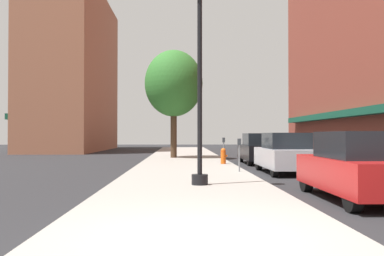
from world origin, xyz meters
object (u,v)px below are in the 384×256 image
tree_near (174,84)px  car_silver (285,154)px  car_black (259,149)px  lamppost (200,80)px  fire_hydrant (223,156)px  parking_meter_near (239,151)px  parking_meter_far (224,146)px  car_red (358,167)px

tree_near → car_silver: 11.76m
tree_near → car_black: tree_near is taller
tree_near → car_black: size_ratio=1.60×
lamppost → car_silver: lamppost is taller
fire_hydrant → car_black: car_black is taller
parking_meter_near → tree_near: tree_near is taller
tree_near → car_black: 7.53m
car_silver → fire_hydrant: bearing=115.9°
parking_meter_far → tree_near: 6.47m
tree_near → car_red: tree_near is taller
lamppost → tree_near: bearing=93.9°
parking_meter_near → car_silver: size_ratio=0.30×
parking_meter_far → parking_meter_near: bearing=-90.0°
lamppost → car_red: lamppost is taller
tree_near → car_silver: bearing=-64.7°
parking_meter_far → car_red: car_red is taller
parking_meter_near → car_silver: 2.02m
car_black → parking_meter_near: bearing=-108.0°
parking_meter_near → car_red: (1.95, -6.69, -0.14)m
lamppost → car_black: (3.71, 10.60, -2.39)m
car_silver → car_black: size_ratio=1.00×
car_silver → car_black: same height
fire_hydrant → car_black: 2.72m
fire_hydrant → car_silver: bearing=-62.4°
lamppost → parking_meter_near: lamppost is taller
parking_meter_near → fire_hydrant: bearing=92.2°
parking_meter_far → tree_near: bearing=122.5°
car_red → car_silver: 7.19m
lamppost → parking_meter_near: (1.76, 4.35, -2.25)m
fire_hydrant → car_red: (2.13, -11.26, 0.29)m
fire_hydrant → lamppost: bearing=-100.1°
car_red → lamppost: bearing=149.7°
fire_hydrant → car_red: bearing=-79.3°
lamppost → car_silver: (3.71, 4.86, -2.39)m
fire_hydrant → car_red: size_ratio=0.18×
fire_hydrant → car_black: bearing=38.2°
tree_near → car_black: bearing=-42.0°
fire_hydrant → tree_near: tree_near is taller
lamppost → car_black: size_ratio=1.37×
parking_meter_near → tree_near: bearing=104.8°
parking_meter_far → car_black: size_ratio=0.30×
parking_meter_far → tree_near: tree_near is taller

